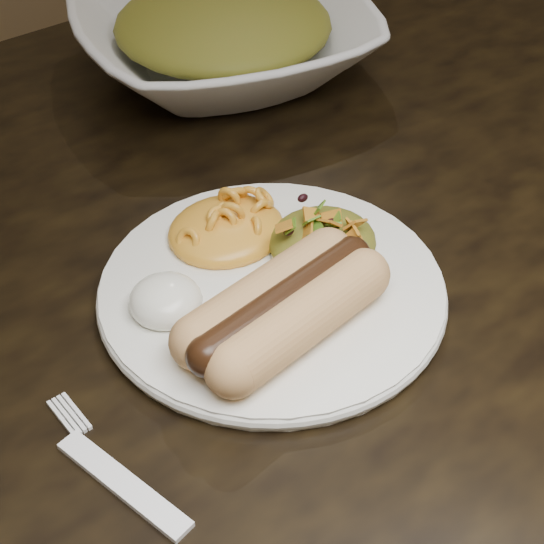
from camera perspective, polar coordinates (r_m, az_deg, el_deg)
table at (r=0.68m, az=-6.73°, el=-6.83°), size 1.60×0.90×0.75m
plate at (r=0.60m, az=-0.00°, el=-1.18°), size 0.27×0.27×0.01m
hotdog at (r=0.55m, az=0.84°, el=-2.33°), size 0.14×0.08×0.04m
mac_and_cheese at (r=0.63m, az=-3.18°, el=3.84°), size 0.11×0.11×0.04m
sour_cream at (r=0.57m, az=-7.35°, el=-1.42°), size 0.06×0.06×0.03m
taco_salad at (r=0.62m, az=3.50°, el=2.66°), size 0.08×0.08×0.04m
fork at (r=0.50m, az=-10.15°, el=-14.08°), size 0.05×0.15×0.00m
serving_bowl at (r=0.87m, az=-3.33°, el=15.54°), size 0.36×0.36×0.07m
bowl_filling at (r=0.86m, az=-3.37°, el=16.39°), size 0.23×0.23×0.05m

